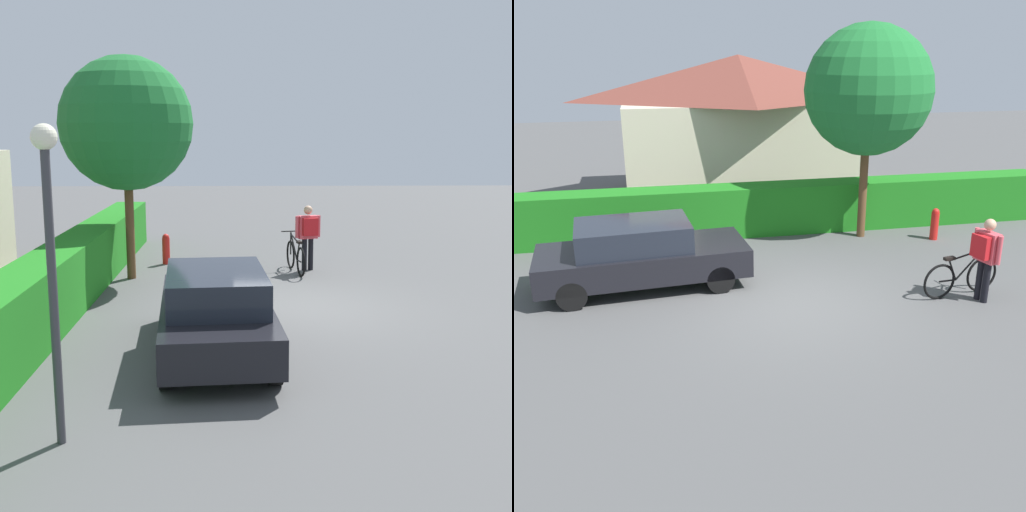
% 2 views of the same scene
% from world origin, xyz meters
% --- Properties ---
extents(ground_plane, '(60.00, 60.00, 0.00)m').
position_xyz_m(ground_plane, '(0.00, 0.00, 0.00)').
color(ground_plane, '#515151').
extents(hedge_row, '(16.42, 0.90, 1.27)m').
position_xyz_m(hedge_row, '(0.00, 4.57, 0.63)').
color(hedge_row, '#1D751B').
rests_on(hedge_row, ground).
extents(house_distant, '(7.59, 4.59, 4.38)m').
position_xyz_m(house_distant, '(0.50, 9.07, 2.24)').
color(house_distant, beige).
rests_on(house_distant, ground).
extents(parked_car_near, '(4.27, 2.03, 1.37)m').
position_xyz_m(parked_car_near, '(-2.76, 1.49, 0.71)').
color(parked_car_near, black).
rests_on(parked_car_near, ground).
extents(bicycle, '(1.72, 0.51, 0.98)m').
position_xyz_m(bicycle, '(3.35, -0.27, 0.40)').
color(bicycle, black).
rests_on(bicycle, ground).
extents(person_rider, '(0.44, 0.65, 1.64)m').
position_xyz_m(person_rider, '(3.59, -0.60, 1.00)').
color(person_rider, black).
rests_on(person_rider, ground).
extents(tree_kerbside, '(3.08, 3.08, 5.19)m').
position_xyz_m(tree_kerbside, '(2.77, 3.72, 3.64)').
color(tree_kerbside, brown).
rests_on(tree_kerbside, ground).
extents(fire_hydrant, '(0.20, 0.20, 0.81)m').
position_xyz_m(fire_hydrant, '(4.49, 3.08, 0.41)').
color(fire_hydrant, red).
rests_on(fire_hydrant, ground).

